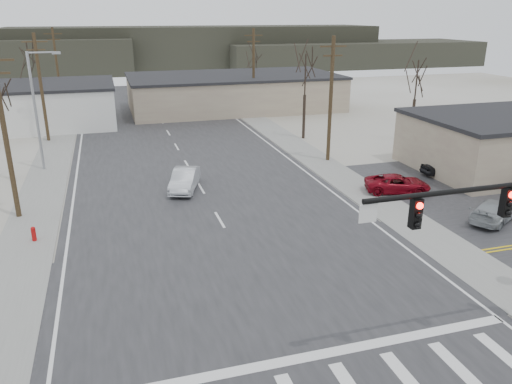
# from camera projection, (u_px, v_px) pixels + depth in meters

# --- Properties ---
(ground) EXTENTS (140.00, 140.00, 0.00)m
(ground) POSITION_uv_depth(u_px,v_px,m) (259.00, 287.00, 22.39)
(ground) COLOR silver
(ground) RESTS_ON ground
(main_road) EXTENTS (18.00, 110.00, 0.05)m
(main_road) POSITION_uv_depth(u_px,v_px,m) (198.00, 184.00, 35.92)
(main_road) COLOR #27272A
(main_road) RESTS_ON ground
(cross_road) EXTENTS (90.00, 10.00, 0.04)m
(cross_road) POSITION_uv_depth(u_px,v_px,m) (259.00, 287.00, 22.39)
(cross_road) COLOR #27272A
(cross_road) RESTS_ON ground
(sidewalk_left) EXTENTS (3.00, 90.00, 0.06)m
(sidewalk_left) POSITION_uv_depth(u_px,v_px,m) (47.00, 176.00, 37.57)
(sidewalk_left) COLOR gray
(sidewalk_left) RESTS_ON ground
(sidewalk_right) EXTENTS (3.00, 90.00, 0.06)m
(sidewalk_right) POSITION_uv_depth(u_px,v_px,m) (309.00, 155.00, 43.28)
(sidewalk_right) COLOR gray
(sidewalk_right) RESTS_ON ground
(fire_hydrant) EXTENTS (0.24, 0.24, 0.87)m
(fire_hydrant) POSITION_uv_depth(u_px,v_px,m) (34.00, 234.00, 26.71)
(fire_hydrant) COLOR #A50C0C
(fire_hydrant) RESTS_ON ground
(building_left_far) EXTENTS (22.30, 12.30, 4.50)m
(building_left_far) POSITION_uv_depth(u_px,v_px,m) (8.00, 106.00, 53.41)
(building_left_far) COLOR silver
(building_left_far) RESTS_ON ground
(building_right_far) EXTENTS (26.30, 14.30, 4.30)m
(building_right_far) POSITION_uv_depth(u_px,v_px,m) (234.00, 92.00, 64.06)
(building_right_far) COLOR tan
(building_right_far) RESTS_ON ground
(building_lot) EXTENTS (14.30, 10.30, 4.30)m
(building_lot) POSITION_uv_depth(u_px,v_px,m) (508.00, 142.00, 38.96)
(building_lot) COLOR tan
(building_lot) RESTS_ON ground
(upole_left_b) EXTENTS (2.20, 0.30, 10.00)m
(upole_left_b) POSITION_uv_depth(u_px,v_px,m) (5.00, 132.00, 28.36)
(upole_left_b) COLOR #41341E
(upole_left_b) RESTS_ON ground
(upole_left_c) EXTENTS (2.20, 0.30, 10.00)m
(upole_left_c) POSITION_uv_depth(u_px,v_px,m) (41.00, 86.00, 46.41)
(upole_left_c) COLOR #41341E
(upole_left_c) RESTS_ON ground
(upole_left_d) EXTENTS (2.20, 0.30, 10.00)m
(upole_left_d) POSITION_uv_depth(u_px,v_px,m) (57.00, 66.00, 64.45)
(upole_left_d) COLOR #41341E
(upole_left_d) RESTS_ON ground
(upole_right_a) EXTENTS (2.20, 0.30, 10.00)m
(upole_right_a) POSITION_uv_depth(u_px,v_px,m) (331.00, 98.00, 39.97)
(upole_right_a) COLOR #41341E
(upole_right_a) RESTS_ON ground
(upole_right_b) EXTENTS (2.20, 0.30, 10.00)m
(upole_right_b) POSITION_uv_depth(u_px,v_px,m) (254.00, 70.00, 59.82)
(upole_right_b) COLOR #41341E
(upole_right_b) RESTS_ON ground
(streetlight_main) EXTENTS (2.40, 0.25, 9.00)m
(streetlight_main) POSITION_uv_depth(u_px,v_px,m) (38.00, 105.00, 37.62)
(streetlight_main) COLOR gray
(streetlight_main) RESTS_ON ground
(tree_left_near) EXTENTS (3.30, 3.30, 7.35)m
(tree_left_near) POSITION_uv_depth(u_px,v_px,m) (1.00, 109.00, 35.18)
(tree_left_near) COLOR #32261E
(tree_left_near) RESTS_ON ground
(tree_right_mid) EXTENTS (3.74, 3.74, 8.33)m
(tree_right_mid) POSITION_uv_depth(u_px,v_px,m) (305.00, 77.00, 47.22)
(tree_right_mid) COLOR #32261E
(tree_right_mid) RESTS_ON ground
(tree_left_far) EXTENTS (3.96, 3.96, 8.82)m
(tree_left_far) POSITION_uv_depth(u_px,v_px,m) (29.00, 62.00, 58.01)
(tree_left_far) COLOR #32261E
(tree_left_far) RESTS_ON ground
(tree_right_far) EXTENTS (3.52, 3.52, 7.84)m
(tree_right_far) POSITION_uv_depth(u_px,v_px,m) (253.00, 58.00, 71.47)
(tree_right_far) COLOR #32261E
(tree_right_far) RESTS_ON ground
(tree_lot) EXTENTS (3.52, 3.52, 7.84)m
(tree_lot) POSITION_uv_depth(u_px,v_px,m) (416.00, 82.00, 46.29)
(tree_lot) COLOR #32261E
(tree_lot) RESTS_ON ground
(hill_center) EXTENTS (80.00, 18.00, 9.00)m
(hill_center) POSITION_uv_depth(u_px,v_px,m) (198.00, 47.00, 111.53)
(hill_center) COLOR #333026
(hill_center) RESTS_ON ground
(hill_right) EXTENTS (60.00, 18.00, 5.50)m
(hill_right) POSITION_uv_depth(u_px,v_px,m) (352.00, 54.00, 116.14)
(hill_right) COLOR #333026
(hill_right) RESTS_ON ground
(sedan_crossing) EXTENTS (2.89, 4.68, 1.46)m
(sedan_crossing) POSITION_uv_depth(u_px,v_px,m) (185.00, 180.00, 34.45)
(sedan_crossing) COLOR #A9ADB4
(sedan_crossing) RESTS_ON main_road
(car_far_a) EXTENTS (2.79, 5.23, 1.44)m
(car_far_a) POSITION_uv_depth(u_px,v_px,m) (194.00, 107.00, 61.21)
(car_far_a) COLOR black
(car_far_a) RESTS_ON main_road
(car_far_b) EXTENTS (2.44, 4.81, 1.57)m
(car_far_b) POSITION_uv_depth(u_px,v_px,m) (135.00, 91.00, 73.38)
(car_far_b) COLOR black
(car_far_b) RESTS_ON main_road
(car_parked_red) EXTENTS (4.79, 3.27, 1.22)m
(car_parked_red) POSITION_uv_depth(u_px,v_px,m) (397.00, 184.00, 33.98)
(car_parked_red) COLOR maroon
(car_parked_red) RESTS_ON parking_lot
(car_parked_dark_a) EXTENTS (3.70, 1.60, 1.24)m
(car_parked_dark_a) POSITION_uv_depth(u_px,v_px,m) (445.00, 167.00, 37.76)
(car_parked_dark_a) COLOR black
(car_parked_dark_a) RESTS_ON parking_lot
(car_parked_silver) EXTENTS (4.64, 3.65, 1.26)m
(car_parked_silver) POSITION_uv_depth(u_px,v_px,m) (495.00, 211.00, 29.28)
(car_parked_silver) COLOR gray
(car_parked_silver) RESTS_ON parking_lot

